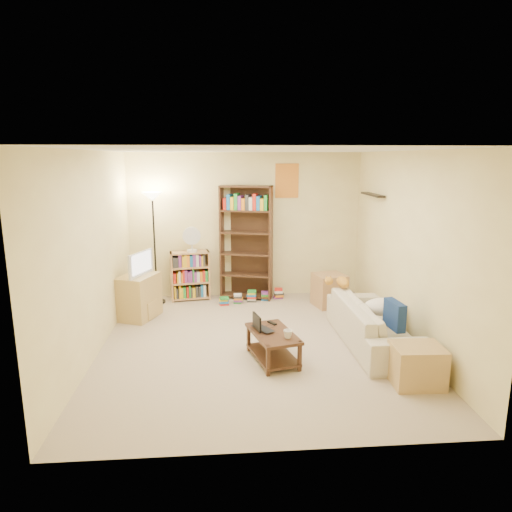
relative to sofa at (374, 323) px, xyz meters
name	(u,v)px	position (x,y,z in m)	size (l,w,h in m)	color
room	(256,222)	(-1.55, 0.11, 1.34)	(4.50, 4.54, 2.52)	#C7AF95
sofa	(374,323)	(0.00, 0.00, 0.00)	(0.79, 1.97, 0.57)	beige
navy_pillow	(394,315)	(0.10, -0.42, 0.26)	(0.38, 0.11, 0.34)	navy
cream_blanket	(384,307)	(0.14, 0.05, 0.20)	(0.53, 0.38, 0.23)	white
tabby_cat	(340,282)	(-0.26, 0.75, 0.36)	(0.45, 0.16, 0.15)	#C28129
coffee_table	(273,343)	(-1.38, -0.40, -0.06)	(0.64, 0.90, 0.36)	#412719
laptop	(266,328)	(-1.45, -0.30, 0.09)	(0.35, 0.39, 0.03)	black
laptop_screen	(257,322)	(-1.57, -0.33, 0.19)	(0.01, 0.27, 0.18)	white
mug	(288,334)	(-1.23, -0.60, 0.13)	(0.14, 0.14, 0.10)	white
tv_remote	(272,323)	(-1.36, -0.12, 0.09)	(0.05, 0.15, 0.02)	black
tv_stand	(139,297)	(-3.24, 1.27, 0.05)	(0.45, 0.63, 0.67)	tan
television	(137,264)	(-3.24, 1.27, 0.57)	(0.32, 0.62, 0.37)	black
tall_bookshelf	(246,240)	(-1.55, 2.15, 0.75)	(0.93, 0.51, 1.95)	#45251A
short_bookshelf	(190,276)	(-2.52, 2.14, 0.14)	(0.69, 0.36, 0.85)	tan
desk_fan	(192,238)	(-2.47, 2.10, 0.79)	(0.30, 0.17, 0.43)	silver
floor_lamp	(153,215)	(-3.08, 1.99, 1.20)	(0.32, 0.32, 1.87)	black
side_table	(329,290)	(-0.21, 1.60, -0.02)	(0.47, 0.47, 0.54)	#B07A56
end_cabinet	(417,365)	(0.10, -1.12, -0.07)	(0.53, 0.44, 0.44)	tan
book_stacks	(253,297)	(-1.45, 1.92, -0.20)	(1.11, 0.40, 0.20)	red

